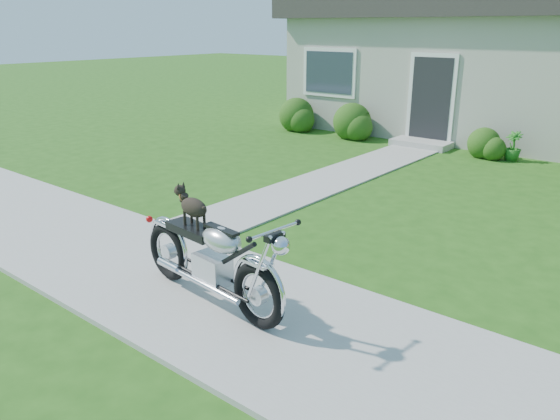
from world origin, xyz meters
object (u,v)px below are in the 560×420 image
at_px(house, 538,52).
at_px(potted_plant_left, 357,125).
at_px(potted_plant_right, 513,146).
at_px(motorcycle_with_dog, 211,257).

distance_m(house, potted_plant_left, 5.08).
height_order(house, potted_plant_right, house).
bearing_deg(house, motorcycle_with_dog, -88.48).
distance_m(potted_plant_left, potted_plant_right, 3.94).
xyz_separation_m(potted_plant_left, motorcycle_with_dog, (3.60, -8.72, 0.20)).
distance_m(house, potted_plant_right, 3.96).
bearing_deg(potted_plant_left, potted_plant_right, 0.00).
bearing_deg(house, potted_plant_left, -133.57).
distance_m(potted_plant_left, motorcycle_with_dog, 9.43).
bearing_deg(potted_plant_right, potted_plant_left, 180.00).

